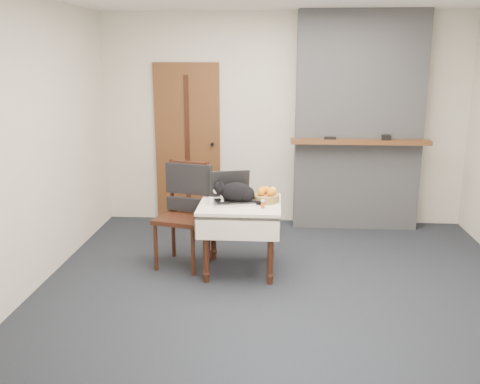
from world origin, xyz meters
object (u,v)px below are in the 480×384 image
object	(u,v)px
side_table	(240,214)
door	(188,143)
cat	(237,193)
fruit_basket	(266,196)
cream_jar	(211,201)
pill_bottle	(263,204)
laptop	(232,194)
chair	(186,199)

from	to	relation	value
side_table	door	bearing A→B (deg)	114.88
cat	fruit_basket	distance (m)	0.29
door	cream_jar	world-z (taller)	door
cat	pill_bottle	size ratio (longest dim) A/B	6.15
side_table	cream_jar	size ratio (longest dim) A/B	11.99
laptop	pill_bottle	bearing A→B (deg)	-49.38
side_table	chair	xyz separation A→B (m)	(-0.56, 0.20, 0.09)
side_table	fruit_basket	world-z (taller)	fruit_basket
side_table	pill_bottle	bearing A→B (deg)	-37.34
door	chair	distance (m)	1.55
door	fruit_basket	distance (m)	1.95
side_table	chair	distance (m)	0.60
laptop	cat	xyz separation A→B (m)	(0.06, -0.04, 0.03)
laptop	chair	bearing A→B (deg)	145.38
door	pill_bottle	world-z (taller)	door
pill_bottle	fruit_basket	bearing A→B (deg)	82.95
door	chair	size ratio (longest dim) A/B	1.90
laptop	cream_jar	world-z (taller)	laptop
cream_jar	fruit_basket	distance (m)	0.54
fruit_basket	cat	bearing A→B (deg)	-167.23
side_table	cat	bearing A→B (deg)	-173.38
laptop	fruit_basket	distance (m)	0.34
laptop	fruit_basket	size ratio (longest dim) A/B	1.86
pill_bottle	door	bearing A→B (deg)	118.41
cat	laptop	bearing A→B (deg)	139.04
cat	cream_jar	xyz separation A→B (m)	(-0.24, -0.06, -0.07)
side_table	pill_bottle	size ratio (longest dim) A/B	9.93
pill_bottle	side_table	bearing A→B (deg)	142.66
door	chair	xyz separation A→B (m)	(0.22, -1.49, -0.33)
door	cream_jar	xyz separation A→B (m)	(0.51, -1.76, -0.27)
fruit_basket	side_table	bearing A→B (deg)	-166.50
door	pill_bottle	xyz separation A→B (m)	(1.01, -1.86, -0.26)
cream_jar	pill_bottle	size ratio (longest dim) A/B	0.83
door	cat	distance (m)	1.87
cream_jar	pill_bottle	distance (m)	0.51
door	laptop	xyz separation A→B (m)	(0.70, -1.66, -0.23)
laptop	pill_bottle	xyz separation A→B (m)	(0.31, -0.21, -0.03)
fruit_basket	chair	bearing A→B (deg)	170.26
cream_jar	door	bearing A→B (deg)	106.16
chair	fruit_basket	bearing A→B (deg)	5.00
cat	pill_bottle	world-z (taller)	cat
door	cat	world-z (taller)	door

